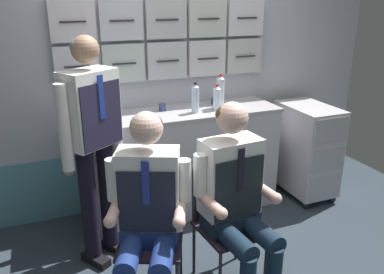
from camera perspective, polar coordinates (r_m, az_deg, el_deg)
The scene contains 14 objects.
galley_bulkhead at distance 3.68m, azimuth -3.29°, elevation 6.84°, with size 4.20×0.14×2.15m.
galley_counter at distance 3.62m, azimuth -1.72°, elevation -3.59°, with size 1.80×0.53×0.96m.
service_trolley at distance 4.06m, azimuth 16.12°, elevation -1.56°, with size 0.40×0.65×0.92m.
folding_chair_left at distance 2.66m, azimuth -5.79°, elevation -12.18°, with size 0.53×0.53×0.83m.
crew_member_left at distance 2.42m, azimuth -6.41°, elevation -10.12°, with size 0.58×0.71×1.29m.
folding_chair_right at distance 2.78m, azimuth 4.45°, elevation -10.57°, with size 0.44×0.44×0.83m.
crew_member_right at distance 2.56m, azimuth 6.40°, elevation -8.04°, with size 0.52×0.67×1.30m.
crew_member_standing at distance 2.84m, azimuth -14.08°, elevation 0.34°, with size 0.46×0.40×1.67m.
water_bottle_tall at distance 3.49m, azimuth 3.60°, elevation 5.65°, with size 0.07×0.07×0.23m.
water_bottle_clear at distance 3.40m, azimuth 0.47°, elevation 5.58°, with size 0.07×0.07×0.26m.
water_bottle_blue_cap at distance 3.16m, azimuth -14.80°, elevation 4.34°, with size 0.07×0.07×0.32m.
water_bottle_short at distance 3.56m, azimuth 4.10°, elevation 6.52°, with size 0.07×0.07×0.30m.
espresso_cup_small at distance 3.70m, azimuth 3.21°, elevation 5.24°, with size 0.06×0.06×0.06m.
coffee_cup_white at distance 3.48m, azimuth -4.28°, elevation 4.32°, with size 0.06×0.06×0.06m.
Camera 1 is at (-1.14, -2.04, 1.91)m, focal length 37.03 mm.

